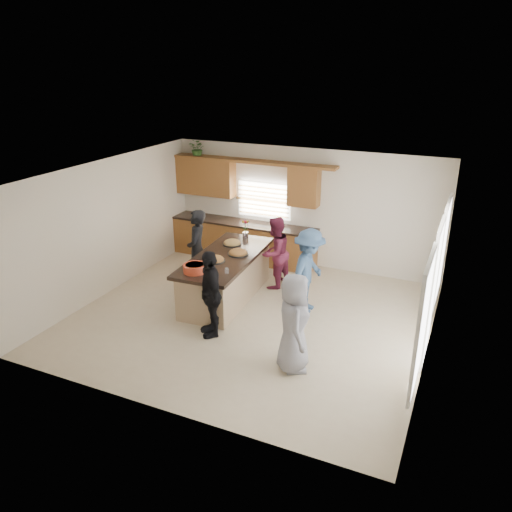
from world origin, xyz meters
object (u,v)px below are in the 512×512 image
at_px(island, 226,278).
at_px(woman_left_front, 211,293).
at_px(woman_right_back, 309,271).
at_px(woman_right_front, 294,323).
at_px(woman_left_mid, 275,253).
at_px(salad_bowl, 195,268).
at_px(woman_left_back, 197,250).

xyz_separation_m(island, woman_left_front, (0.42, -1.40, 0.35)).
xyz_separation_m(woman_right_back, woman_right_front, (0.42, -1.98, -0.03)).
relative_size(woman_right_back, woman_right_front, 1.03).
xyz_separation_m(woman_left_mid, woman_left_front, (-0.28, -2.33, 0.01)).
xyz_separation_m(woman_left_mid, woman_right_back, (1.01, -0.77, 0.06)).
distance_m(island, woman_right_front, 2.82).
bearing_deg(island, woman_right_front, -43.75).
distance_m(woman_left_mid, woman_right_front, 3.10).
height_order(woman_right_back, woman_right_front, woman_right_back).
bearing_deg(woman_right_back, woman_right_front, -165.98).
height_order(island, woman_left_mid, woman_left_mid).
xyz_separation_m(island, woman_right_back, (1.72, 0.17, 0.39)).
bearing_deg(salad_bowl, woman_left_front, -36.87).
distance_m(salad_bowl, woman_right_front, 2.43).
relative_size(salad_bowl, woman_right_front, 0.26).
relative_size(woman_left_back, woman_right_front, 1.07).
bearing_deg(woman_left_front, woman_left_mid, 132.98).
height_order(woman_left_back, woman_left_mid, woman_left_back).
relative_size(island, woman_right_front, 1.69).
xyz_separation_m(island, woman_right_front, (2.13, -1.81, 0.37)).
bearing_deg(woman_right_back, salad_bowl, 123.77).
bearing_deg(woman_left_back, salad_bowl, 10.00).
bearing_deg(island, woman_left_back, 161.64).
xyz_separation_m(island, salad_bowl, (-0.14, -0.98, 0.58)).
bearing_deg(woman_left_mid, woman_right_back, 67.60).
relative_size(woman_left_back, woman_left_mid, 1.11).
bearing_deg(woman_left_front, woman_right_front, 36.15).
bearing_deg(island, salad_bowl, -101.53).
height_order(woman_left_front, woman_right_back, woman_right_back).
bearing_deg(woman_left_front, woman_left_back, 176.83).
height_order(woman_left_mid, woman_right_front, woman_right_front).
bearing_deg(woman_right_back, woman_left_front, 142.54).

